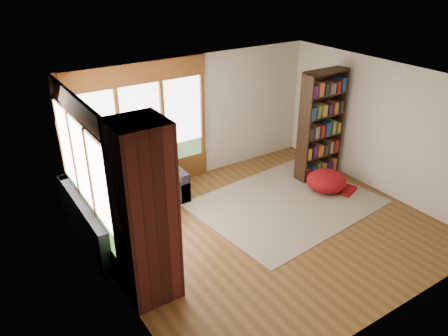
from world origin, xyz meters
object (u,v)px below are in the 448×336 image
brick_chimney (145,214)px  dog_tan (140,179)px  area_rug (286,203)px  dog_brindle (129,197)px  sectional_sofa (126,203)px  bookshelf (321,126)px  pouf (326,180)px

brick_chimney → dog_tan: (0.70, 1.90, -0.51)m
area_rug → dog_brindle: dog_brindle is taller
brick_chimney → sectional_sofa: size_ratio=1.18×
sectional_sofa → area_rug: size_ratio=0.66×
bookshelf → dog_brindle: (-4.23, 0.09, -0.41)m
brick_chimney → area_rug: size_ratio=0.78×
dog_brindle → dog_tan: bearing=-30.0°
dog_brindle → sectional_sofa: bearing=-1.6°
bookshelf → pouf: 1.15m
dog_tan → dog_brindle: dog_tan is taller
bookshelf → pouf: bearing=-117.6°
bookshelf → dog_tan: 3.89m
sectional_sofa → dog_brindle: size_ratio=2.63×
sectional_sofa → brick_chimney: bearing=-101.8°
brick_chimney → sectional_sofa: 2.32m
brick_chimney → bookshelf: bearing=16.8°
bookshelf → pouf: (-0.31, -0.59, -0.93)m
brick_chimney → sectional_sofa: brick_chimney is taller
sectional_sofa → pouf: bearing=-18.1°
sectional_sofa → bookshelf: bookshelf is taller
brick_chimney → dog_brindle: size_ratio=3.11×
brick_chimney → dog_brindle: bearing=77.9°
bookshelf → dog_brindle: size_ratio=2.77×
brick_chimney → sectional_sofa: (0.45, 2.05, -1.00)m
dog_brindle → brick_chimney: bearing=179.2°
dog_tan → dog_brindle: (-0.39, -0.44, -0.04)m
brick_chimney → bookshelf: brick_chimney is taller
area_rug → bookshelf: bearing=22.8°
pouf → dog_tan: 3.75m
sectional_sofa → pouf: 3.99m
bookshelf → dog_brindle: bookshelf is taller
dog_tan → brick_chimney: bearing=-125.4°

